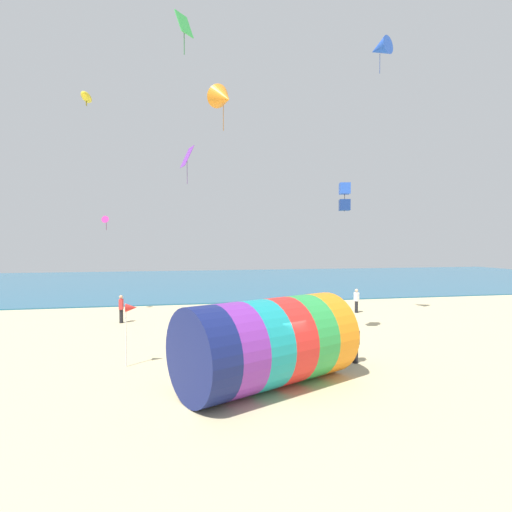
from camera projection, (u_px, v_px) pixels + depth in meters
The scene contains 14 objects.
ground_plane at pixel (265, 387), 14.20m from camera, with size 120.00×120.00×0.00m, color #CCBA8C.
sea at pixel (199, 281), 53.07m from camera, with size 120.00×40.00×0.10m, color #236084.
giant_inflatable_tube at pixel (268, 343), 14.22m from camera, with size 7.06×5.54×3.13m.
kite_handler at pixel (355, 343), 17.02m from camera, with size 0.24×0.37×1.66m.
kite_orange_delta at pixel (223, 98), 19.80m from camera, with size 1.75×1.93×2.41m.
kite_purple_diamond at pixel (187, 157), 28.46m from camera, with size 1.02×1.29×2.70m.
kite_blue_box at pixel (345, 197), 21.57m from camera, with size 0.67×0.67×1.58m.
kite_blue_delta at pixel (380, 48), 24.82m from camera, with size 1.60×1.62×2.16m.
kite_magenta_delta at pixel (106, 220), 28.96m from camera, with size 0.62×0.71×1.04m.
kite_yellow_parafoil at pixel (86, 97), 22.60m from camera, with size 0.67×1.43×0.76m.
kite_green_diamond at pixel (184, 25), 15.55m from camera, with size 0.76×0.76×1.65m.
bystander_near_water at pixel (356, 300), 29.26m from camera, with size 0.31×0.41×1.76m.
bystander_mid_beach at pixel (121, 309), 25.53m from camera, with size 0.26×0.38×1.79m.
beach_flag at pixel (131, 310), 16.49m from camera, with size 0.47×0.36×2.63m.
Camera 1 is at (-3.11, -13.69, 5.13)m, focal length 28.00 mm.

